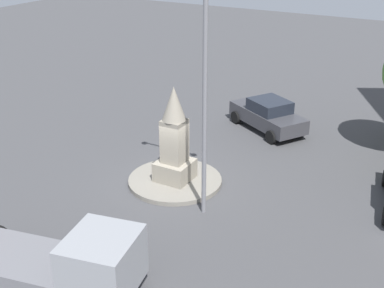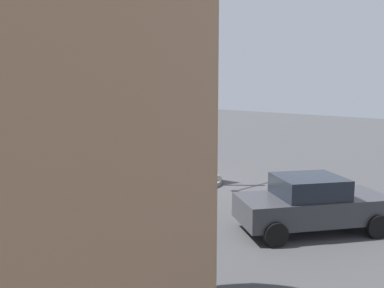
# 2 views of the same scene
# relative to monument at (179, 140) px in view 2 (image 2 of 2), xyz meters

# --- Properties ---
(ground_plane) EXTENTS (80.00, 80.00, 0.00)m
(ground_plane) POSITION_rel_monument_xyz_m (0.00, 0.00, -1.81)
(ground_plane) COLOR #424244
(traffic_island) EXTENTS (3.70, 3.70, 0.17)m
(traffic_island) POSITION_rel_monument_xyz_m (0.00, 0.00, -1.73)
(traffic_island) COLOR gray
(traffic_island) RESTS_ON ground
(monument) EXTENTS (1.31, 1.31, 3.80)m
(monument) POSITION_rel_monument_xyz_m (0.00, 0.00, 0.00)
(monument) COLOR gray
(monument) RESTS_ON traffic_island
(streetlamp) EXTENTS (2.90, 0.28, 8.86)m
(streetlamp) POSITION_rel_monument_xyz_m (-2.02, 1.38, 3.45)
(streetlamp) COLOR slate
(streetlamp) RESTS_ON ground
(car_dark_grey_parked_left) EXTENTS (4.46, 3.63, 1.58)m
(car_dark_grey_parked_left) POSITION_rel_monument_xyz_m (-1.13, -6.93, -1.02)
(car_dark_grey_parked_left) COLOR #38383D
(car_dark_grey_parked_left) RESTS_ON ground
(truck_grey_approaching) EXTENTS (6.16, 3.22, 1.98)m
(truck_grey_approaching) POSITION_rel_monument_xyz_m (-0.59, 6.92, -0.87)
(truck_grey_approaching) COLOR gray
(truck_grey_approaching) RESTS_ON ground
(tree_near_wall) EXTENTS (3.39, 3.39, 5.53)m
(tree_near_wall) POSITION_rel_monument_xyz_m (-7.74, -7.14, 2.00)
(tree_near_wall) COLOR brown
(tree_near_wall) RESTS_ON ground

